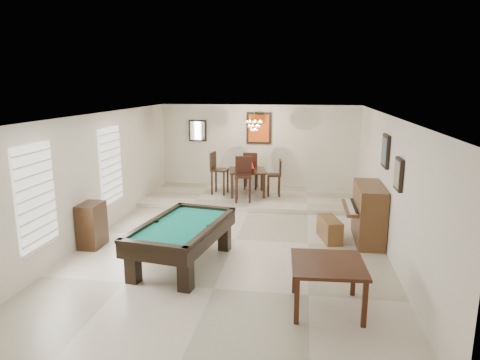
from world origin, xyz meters
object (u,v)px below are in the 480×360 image
(dining_chair_south, at_px, (243,180))
(dining_chair_east, at_px, (274,178))
(apothecary_chest, at_px, (92,225))
(dining_table, at_px, (247,180))
(square_table, at_px, (327,286))
(dining_chair_north, at_px, (251,170))
(piano_bench, at_px, (330,229))
(flower_vase, at_px, (248,161))
(upright_piano, at_px, (362,213))
(dining_chair_west, at_px, (220,173))
(chandelier, at_px, (254,122))
(pool_table, at_px, (183,245))

(dining_chair_south, distance_m, dining_chair_east, 1.07)
(apothecary_chest, height_order, dining_table, dining_table)
(square_table, xyz_separation_m, dining_chair_east, (-1.19, 5.93, 0.28))
(dining_chair_north, bearing_deg, piano_bench, 118.59)
(apothecary_chest, xyz_separation_m, flower_vase, (2.58, 4.16, 0.63))
(square_table, relative_size, dining_chair_east, 1.00)
(upright_piano, bearing_deg, dining_chair_south, 141.42)
(apothecary_chest, xyz_separation_m, dining_chair_west, (1.79, 4.11, 0.27))
(upright_piano, bearing_deg, chandelier, 132.16)
(dining_chair_east, bearing_deg, square_table, 4.69)
(pool_table, distance_m, apothecary_chest, 2.13)
(dining_table, distance_m, dining_chair_east, 0.76)
(pool_table, distance_m, dining_table, 4.79)
(dining_chair_west, bearing_deg, square_table, -147.94)
(pool_table, bearing_deg, piano_bench, 41.51)
(upright_piano, distance_m, dining_chair_east, 3.60)
(upright_piano, xyz_separation_m, dining_chair_east, (-2.03, 2.97, 0.04))
(upright_piano, height_order, apothecary_chest, upright_piano)
(upright_piano, bearing_deg, pool_table, -152.13)
(square_table, distance_m, dining_chair_east, 6.05)
(dining_chair_west, bearing_deg, apothecary_chest, 163.70)
(apothecary_chest, relative_size, dining_chair_north, 0.80)
(square_table, bearing_deg, apothecary_chest, 158.32)
(flower_vase, height_order, dining_chair_east, flower_vase)
(dining_chair_west, bearing_deg, flower_vase, -79.22)
(upright_piano, bearing_deg, flower_vase, 132.75)
(dining_table, bearing_deg, piano_bench, -55.18)
(square_table, relative_size, dining_table, 1.02)
(upright_piano, relative_size, dining_table, 1.41)
(pool_table, relative_size, dining_table, 2.24)
(square_table, xyz_separation_m, dining_chair_north, (-1.94, 6.68, 0.32))
(piano_bench, distance_m, dining_table, 3.76)
(pool_table, bearing_deg, chandelier, 90.27)
(upright_piano, distance_m, chandelier, 4.17)
(dining_table, relative_size, chandelier, 1.68)
(dining_chair_north, xyz_separation_m, dining_chair_east, (0.74, -0.75, -0.05))
(flower_vase, xyz_separation_m, dining_chair_west, (-0.79, -0.05, -0.36))
(pool_table, height_order, square_table, pool_table)
(pool_table, relative_size, upright_piano, 1.59)
(square_table, xyz_separation_m, chandelier, (-1.75, 5.81, 1.84))
(pool_table, xyz_separation_m, square_table, (2.49, -1.20, -0.02))
(flower_vase, distance_m, dining_chair_north, 0.82)
(dining_table, height_order, dining_chair_south, dining_chair_south)
(dining_chair_north, height_order, chandelier, chandelier)
(dining_chair_west, bearing_deg, dining_chair_south, -125.90)
(dining_table, bearing_deg, square_table, -71.95)
(pool_table, distance_m, dining_chair_north, 5.51)
(dining_table, bearing_deg, chandelier, -38.07)
(piano_bench, height_order, dining_table, dining_table)
(upright_piano, bearing_deg, dining_chair_east, 124.33)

